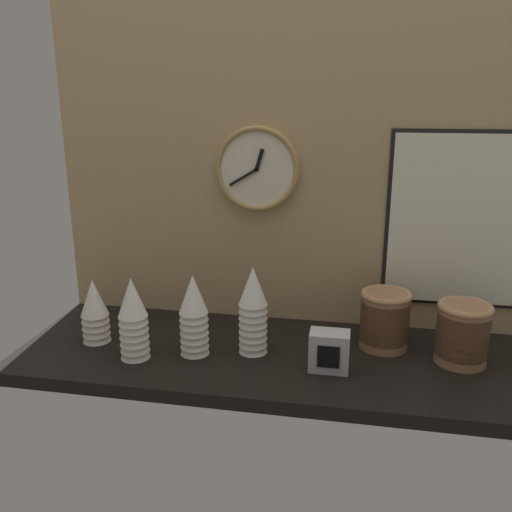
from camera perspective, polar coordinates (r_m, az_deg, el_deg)
ground_plane at (r=165.97cm, az=3.08°, el=-10.62°), size 160.00×56.00×4.00cm
wall_tiled_back at (r=175.40cm, az=4.51°, el=9.54°), size 160.00×3.00×105.00cm
cup_stack_left at (r=160.35cm, az=-12.81°, el=-6.43°), size 8.61×8.61×24.48cm
cup_stack_center_left at (r=159.87cm, az=-6.57°, el=-6.18°), size 8.61×8.61×24.48cm
cup_stack_far_left at (r=174.78cm, az=-16.62°, el=-5.53°), size 8.61×8.61×20.18cm
cup_stack_center at (r=159.40cm, az=-0.32°, el=-5.72°), size 8.61×8.61×26.62cm
bowl_stack_right at (r=168.49cm, az=13.40°, el=-6.40°), size 15.15×15.15×17.77cm
bowl_stack_far_right at (r=165.67cm, az=20.93°, el=-7.49°), size 15.15×15.15×17.77cm
wall_clock at (r=174.41cm, az=0.12°, el=9.14°), size 27.36×2.70×27.36cm
menu_board at (r=177.52cm, az=20.18°, el=3.49°), size 41.46×1.32×55.07cm
napkin_dispenser at (r=153.83cm, az=7.71°, el=-9.88°), size 11.04×7.53×11.23cm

